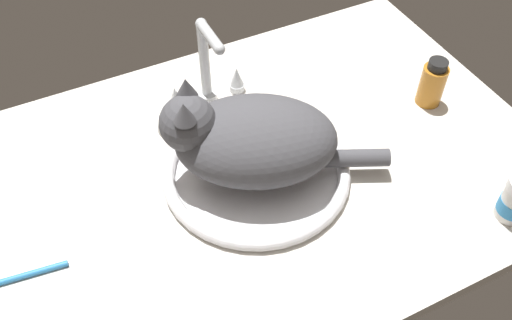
# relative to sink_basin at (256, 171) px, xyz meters

# --- Properties ---
(countertop) EXTENTS (1.11, 0.73, 0.03)m
(countertop) POSITION_rel_sink_basin_xyz_m (-0.01, 0.02, -0.03)
(countertop) COLOR silver
(countertop) RESTS_ON ground
(sink_basin) EXTENTS (0.34, 0.34, 0.02)m
(sink_basin) POSITION_rel_sink_basin_xyz_m (0.00, 0.00, 0.00)
(sink_basin) COLOR white
(sink_basin) RESTS_ON countertop
(faucet) EXTENTS (0.17, 0.11, 0.20)m
(faucet) POSITION_rel_sink_basin_xyz_m (-0.00, 0.22, 0.07)
(faucet) COLOR silver
(faucet) RESTS_ON countertop
(cat) EXTENTS (0.39, 0.29, 0.18)m
(cat) POSITION_rel_sink_basin_xyz_m (-0.02, 0.01, 0.08)
(cat) COLOR #4C4C51
(cat) RESTS_ON sink_basin
(amber_bottle) EXTENTS (0.05, 0.05, 0.10)m
(amber_bottle) POSITION_rel_sink_basin_xyz_m (0.40, 0.02, 0.04)
(amber_bottle) COLOR #C67A23
(amber_bottle) RESTS_ON countertop
(toothbrush) EXTENTS (0.20, 0.03, 0.02)m
(toothbrush) POSITION_rel_sink_basin_xyz_m (-0.45, -0.02, -0.00)
(toothbrush) COLOR #338CD1
(toothbrush) RESTS_ON countertop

